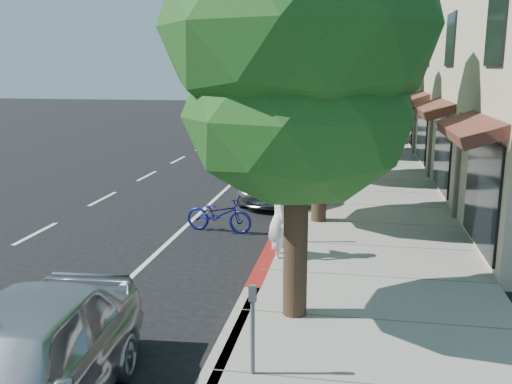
% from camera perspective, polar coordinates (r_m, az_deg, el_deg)
% --- Properties ---
extents(ground, '(120.00, 120.00, 0.00)m').
position_cam_1_polar(ground, '(11.78, 0.51, -8.42)').
color(ground, black).
rests_on(ground, ground).
extents(sidewalk, '(4.60, 56.00, 0.15)m').
position_cam_1_polar(sidewalk, '(19.31, 11.19, -0.12)').
color(sidewalk, gray).
rests_on(sidewalk, ground).
extents(curb, '(0.30, 56.00, 0.15)m').
position_cam_1_polar(curb, '(19.39, 4.39, 0.13)').
color(curb, '#9E998E').
rests_on(curb, ground).
extents(curb_red_segment, '(0.32, 4.00, 0.15)m').
position_cam_1_polar(curb_red_segment, '(12.68, 1.25, -6.52)').
color(curb_red_segment, maroon).
rests_on(curb_red_segment, ground).
extents(street_tree_0, '(4.25, 4.25, 7.42)m').
position_cam_1_polar(street_tree_0, '(8.92, 4.30, 15.31)').
color(street_tree_0, black).
rests_on(street_tree_0, ground).
extents(street_tree_1, '(4.80, 4.80, 7.36)m').
position_cam_1_polar(street_tree_1, '(14.89, 6.66, 13.45)').
color(street_tree_1, black).
rests_on(street_tree_1, ground).
extents(street_tree_2, '(4.38, 4.38, 6.93)m').
position_cam_1_polar(street_tree_2, '(20.88, 7.65, 12.46)').
color(street_tree_2, black).
rests_on(street_tree_2, ground).
extents(street_tree_3, '(4.96, 4.96, 8.05)m').
position_cam_1_polar(street_tree_3, '(26.88, 8.26, 13.95)').
color(street_tree_3, black).
rests_on(street_tree_3, ground).
extents(street_tree_4, '(5.15, 5.15, 7.12)m').
position_cam_1_polar(street_tree_4, '(32.87, 8.57, 12.34)').
color(street_tree_4, black).
rests_on(street_tree_4, ground).
extents(street_tree_5, '(4.76, 4.76, 7.05)m').
position_cam_1_polar(street_tree_5, '(38.87, 8.82, 12.38)').
color(street_tree_5, black).
rests_on(street_tree_5, ground).
extents(cyclist, '(0.63, 0.82, 2.00)m').
position_cam_1_polar(cyclist, '(12.32, 2.38, -2.60)').
color(cyclist, white).
rests_on(cyclist, ground).
extents(bicycle, '(1.84, 0.86, 0.93)m').
position_cam_1_polar(bicycle, '(14.75, -3.72, -2.23)').
color(bicycle, navy).
rests_on(bicycle, ground).
extents(silver_suv, '(2.99, 5.55, 1.48)m').
position_cam_1_polar(silver_suv, '(18.68, 2.42, 1.77)').
color(silver_suv, silver).
rests_on(silver_suv, ground).
extents(dark_sedan, '(1.88, 4.15, 1.32)m').
position_cam_1_polar(dark_sedan, '(21.53, 3.68, 2.96)').
color(dark_sedan, black).
rests_on(dark_sedan, ground).
extents(white_pickup, '(2.80, 6.44, 1.85)m').
position_cam_1_polar(white_pickup, '(32.17, 4.46, 6.56)').
color(white_pickup, silver).
rests_on(white_pickup, ground).
extents(dark_suv_far, '(2.25, 5.17, 1.74)m').
position_cam_1_polar(dark_suv_far, '(39.03, 4.05, 7.51)').
color(dark_suv_far, black).
rests_on(dark_suv_far, ground).
extents(near_car_a, '(2.18, 4.78, 1.59)m').
position_cam_1_polar(near_car_a, '(7.36, -22.94, -16.10)').
color(near_car_a, silver).
rests_on(near_car_a, ground).
extents(pedestrian, '(0.96, 0.94, 1.56)m').
position_cam_1_polar(pedestrian, '(21.08, 9.90, 3.35)').
color(pedestrian, black).
rests_on(pedestrian, sidewalk).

